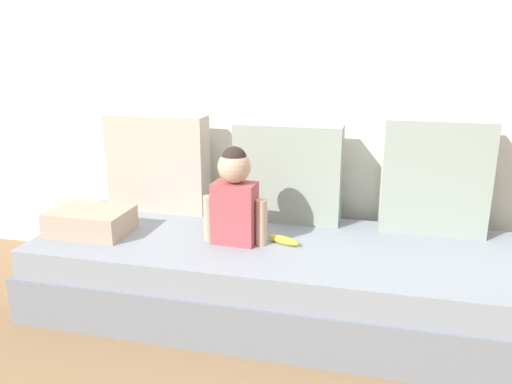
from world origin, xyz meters
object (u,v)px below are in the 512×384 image
Objects in this scene: throw_pillow_right at (435,177)px; toddler at (235,195)px; throw_pillow_left at (158,163)px; folded_blanket at (90,221)px; banana at (284,240)px; throw_pillow_center at (288,173)px; couch at (274,277)px.

toddler is (-0.95, -0.39, -0.05)m from throw_pillow_right.
folded_blanket is at bearing -112.61° from throw_pillow_left.
toddler is 2.84× the size of banana.
throw_pillow_left is 1.00× the size of throw_pillow_right.
throw_pillow_right is at bearing 22.62° from toddler.
folded_blanket is at bearing -165.30° from throw_pillow_right.
banana is (0.81, -0.36, -0.26)m from throw_pillow_left.
banana is at bearing -81.67° from throw_pillow_center.
throw_pillow_center is at bearing 180.00° from throw_pillow_right.
couch is at bearing 16.73° from toddler.
banana is at bearing -23.82° from throw_pillow_left.
couch is 0.57m from throw_pillow_center.
couch is 5.09× the size of toddler.
banana is (0.05, -0.36, -0.25)m from throw_pillow_center.
toddler is (0.58, -0.39, -0.04)m from throw_pillow_left.
folded_blanket reaches higher than banana.
throw_pillow_right reaches higher than toddler.
throw_pillow_center is 0.99× the size of throw_pillow_right.
throw_pillow_center is 0.76m from throw_pillow_right.
throw_pillow_left is 1.21× the size of toddler.
banana is (-0.71, -0.36, -0.27)m from throw_pillow_right.
throw_pillow_left is at bearing 180.00° from throw_pillow_center.
throw_pillow_right is 1.03m from toddler.
throw_pillow_center is 0.44m from banana.
throw_pillow_right is at bearing 0.00° from throw_pillow_left.
throw_pillow_center is at bearing 0.00° from throw_pillow_left.
folded_blanket is (-1.71, -0.45, -0.23)m from throw_pillow_right.
throw_pillow_center is at bearing 90.00° from couch.
toddler is 0.33m from banana.
throw_pillow_right is 1.46× the size of folded_blanket.
banana is 0.42× the size of folded_blanket.
throw_pillow_center is (0.76, 0.00, -0.01)m from throw_pillow_left.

